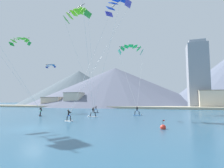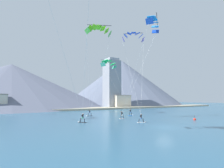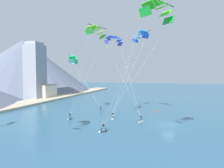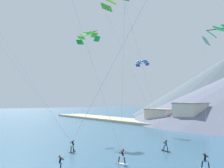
{
  "view_description": "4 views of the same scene",
  "coord_description": "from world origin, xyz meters",
  "px_view_note": "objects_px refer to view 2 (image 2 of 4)",
  "views": [
    {
      "loc": [
        12.98,
        -14.92,
        2.77
      ],
      "look_at": [
        2.62,
        18.19,
        6.07
      ],
      "focal_mm": 28.0,
      "sensor_mm": 36.0,
      "label": 1
    },
    {
      "loc": [
        -21.29,
        -19.47,
        4.34
      ],
      "look_at": [
        1.68,
        18.46,
        8.21
      ],
      "focal_mm": 28.0,
      "sensor_mm": 36.0,
      "label": 2
    },
    {
      "loc": [
        -39.25,
        0.43,
        10.66
      ],
      "look_at": [
        -1.64,
        12.2,
        8.66
      ],
      "focal_mm": 28.0,
      "sensor_mm": 36.0,
      "label": 3
    },
    {
      "loc": [
        28.97,
        -6.67,
        7.11
      ],
      "look_at": [
        1.3,
        11.31,
        8.66
      ],
      "focal_mm": 50.0,
      "sensor_mm": 36.0,
      "label": 4
    }
  ],
  "objects_px": {
    "kitesurfer_far_left": "(82,120)",
    "kitesurfer_far_right": "(131,113)",
    "parafoil_kite_mid_center": "(133,36)",
    "race_marker_buoy": "(195,119)",
    "kitesurfer_near_lead": "(121,117)",
    "parafoil_kite_near_trail": "(99,30)",
    "kitesurfer_mid_center": "(142,120)",
    "parafoil_kite_far_right": "(109,63)",
    "kitesurfer_near_trail": "(89,114)",
    "parafoil_kite_near_lead": "(153,23)"
  },
  "relations": [
    {
      "from": "kitesurfer_near_lead",
      "to": "parafoil_kite_near_trail",
      "type": "relative_size",
      "value": 0.09
    },
    {
      "from": "parafoil_kite_mid_center",
      "to": "parafoil_kite_far_right",
      "type": "distance_m",
      "value": 12.91
    },
    {
      "from": "kitesurfer_far_right",
      "to": "parafoil_kite_near_trail",
      "type": "height_order",
      "value": "parafoil_kite_near_trail"
    },
    {
      "from": "parafoil_kite_near_lead",
      "to": "race_marker_buoy",
      "type": "distance_m",
      "value": 22.07
    },
    {
      "from": "kitesurfer_far_right",
      "to": "parafoil_kite_near_trail",
      "type": "distance_m",
      "value": 23.02
    },
    {
      "from": "kitesurfer_mid_center",
      "to": "parafoil_kite_far_right",
      "type": "xyz_separation_m",
      "value": [
        4.36,
        19.99,
        14.79
      ]
    },
    {
      "from": "kitesurfer_near_trail",
      "to": "parafoil_kite_mid_center",
      "type": "distance_m",
      "value": 22.74
    },
    {
      "from": "kitesurfer_far_right",
      "to": "parafoil_kite_far_right",
      "type": "height_order",
      "value": "parafoil_kite_far_right"
    },
    {
      "from": "kitesurfer_near_lead",
      "to": "kitesurfer_mid_center",
      "type": "distance_m",
      "value": 7.03
    },
    {
      "from": "kitesurfer_mid_center",
      "to": "parafoil_kite_near_trail",
      "type": "bearing_deg",
      "value": 115.16
    },
    {
      "from": "kitesurfer_near_lead",
      "to": "parafoil_kite_far_right",
      "type": "relative_size",
      "value": 0.12
    },
    {
      "from": "kitesurfer_near_lead",
      "to": "kitesurfer_far_right",
      "type": "relative_size",
      "value": 1.01
    },
    {
      "from": "kitesurfer_far_right",
      "to": "parafoil_kite_mid_center",
      "type": "bearing_deg",
      "value": -119.7
    },
    {
      "from": "parafoil_kite_far_right",
      "to": "parafoil_kite_near_lead",
      "type": "bearing_deg",
      "value": -90.22
    },
    {
      "from": "parafoil_kite_mid_center",
      "to": "race_marker_buoy",
      "type": "relative_size",
      "value": 19.3
    },
    {
      "from": "kitesurfer_near_lead",
      "to": "parafoil_kite_mid_center",
      "type": "xyz_separation_m",
      "value": [
        4.32,
        0.91,
        19.36
      ]
    },
    {
      "from": "kitesurfer_mid_center",
      "to": "parafoil_kite_mid_center",
      "type": "bearing_deg",
      "value": 61.12
    },
    {
      "from": "kitesurfer_near_trail",
      "to": "race_marker_buoy",
      "type": "height_order",
      "value": "kitesurfer_near_trail"
    },
    {
      "from": "kitesurfer_far_left",
      "to": "kitesurfer_mid_center",
      "type": "bearing_deg",
      "value": -31.94
    },
    {
      "from": "kitesurfer_far_left",
      "to": "kitesurfer_far_right",
      "type": "relative_size",
      "value": 1.0
    },
    {
      "from": "kitesurfer_far_right",
      "to": "parafoil_kite_far_right",
      "type": "relative_size",
      "value": 0.12
    },
    {
      "from": "parafoil_kite_near_trail",
      "to": "parafoil_kite_far_right",
      "type": "height_order",
      "value": "parafoil_kite_near_trail"
    },
    {
      "from": "kitesurfer_mid_center",
      "to": "kitesurfer_near_lead",
      "type": "bearing_deg",
      "value": 89.53
    },
    {
      "from": "kitesurfer_near_lead",
      "to": "parafoil_kite_mid_center",
      "type": "distance_m",
      "value": 19.86
    },
    {
      "from": "parafoil_kite_far_right",
      "to": "kitesurfer_mid_center",
      "type": "bearing_deg",
      "value": -102.32
    },
    {
      "from": "kitesurfer_mid_center",
      "to": "parafoil_kite_near_trail",
      "type": "height_order",
      "value": "parafoil_kite_near_trail"
    },
    {
      "from": "parafoil_kite_near_trail",
      "to": "parafoil_kite_mid_center",
      "type": "relative_size",
      "value": 1.01
    },
    {
      "from": "kitesurfer_far_right",
      "to": "kitesurfer_near_trail",
      "type": "bearing_deg",
      "value": 159.12
    },
    {
      "from": "kitesurfer_mid_center",
      "to": "race_marker_buoy",
      "type": "distance_m",
      "value": 12.23
    },
    {
      "from": "kitesurfer_near_trail",
      "to": "kitesurfer_far_left",
      "type": "bearing_deg",
      "value": -119.81
    },
    {
      "from": "kitesurfer_near_trail",
      "to": "kitesurfer_far_left",
      "type": "xyz_separation_m",
      "value": [
        -6.16,
        -10.75,
        0.09
      ]
    },
    {
      "from": "parafoil_kite_near_lead",
      "to": "parafoil_kite_mid_center",
      "type": "height_order",
      "value": "parafoil_kite_near_lead"
    },
    {
      "from": "kitesurfer_mid_center",
      "to": "kitesurfer_far_left",
      "type": "height_order",
      "value": "kitesurfer_far_left"
    },
    {
      "from": "kitesurfer_near_lead",
      "to": "parafoil_kite_far_right",
      "type": "bearing_deg",
      "value": 71.62
    },
    {
      "from": "kitesurfer_near_lead",
      "to": "kitesurfer_far_right",
      "type": "bearing_deg",
      "value": 38.94
    },
    {
      "from": "race_marker_buoy",
      "to": "kitesurfer_near_trail",
      "type": "bearing_deg",
      "value": 128.42
    },
    {
      "from": "parafoil_kite_near_trail",
      "to": "kitesurfer_near_lead",
      "type": "bearing_deg",
      "value": -28.52
    },
    {
      "from": "kitesurfer_near_trail",
      "to": "kitesurfer_mid_center",
      "type": "height_order",
      "value": "kitesurfer_mid_center"
    },
    {
      "from": "parafoil_kite_near_lead",
      "to": "parafoil_kite_near_trail",
      "type": "bearing_deg",
      "value": 135.85
    },
    {
      "from": "parafoil_kite_near_lead",
      "to": "parafoil_kite_mid_center",
      "type": "bearing_deg",
      "value": 89.27
    },
    {
      "from": "parafoil_kite_mid_center",
      "to": "parafoil_kite_far_right",
      "type": "bearing_deg",
      "value": 90.07
    },
    {
      "from": "kitesurfer_far_left",
      "to": "race_marker_buoy",
      "type": "height_order",
      "value": "kitesurfer_far_left"
    },
    {
      "from": "kitesurfer_far_right",
      "to": "parafoil_kite_far_right",
      "type": "bearing_deg",
      "value": 110.67
    },
    {
      "from": "kitesurfer_near_lead",
      "to": "parafoil_kite_mid_center",
      "type": "bearing_deg",
      "value": 11.93
    },
    {
      "from": "parafoil_kite_near_lead",
      "to": "kitesurfer_near_trail",
      "type": "bearing_deg",
      "value": 116.23
    },
    {
      "from": "kitesurfer_far_left",
      "to": "kitesurfer_far_right",
      "type": "bearing_deg",
      "value": 21.84
    },
    {
      "from": "kitesurfer_near_trail",
      "to": "race_marker_buoy",
      "type": "relative_size",
      "value": 1.74
    },
    {
      "from": "parafoil_kite_mid_center",
      "to": "kitesurfer_near_trail",
      "type": "bearing_deg",
      "value": 131.69
    },
    {
      "from": "race_marker_buoy",
      "to": "parafoil_kite_near_trail",
      "type": "bearing_deg",
      "value": 143.45
    },
    {
      "from": "kitesurfer_mid_center",
      "to": "kitesurfer_near_trail",
      "type": "bearing_deg",
      "value": 101.73
    }
  ]
}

